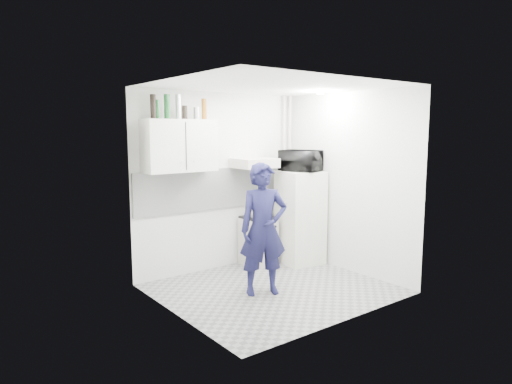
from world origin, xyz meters
TOP-DOWN VIEW (x-y plane):
  - floor at (0.00, 0.00)m, footprint 2.80×2.80m
  - ceiling at (0.00, 0.00)m, footprint 2.80×2.80m
  - wall_back at (0.00, 1.25)m, footprint 2.80×0.00m
  - wall_left at (-1.40, 0.00)m, footprint 0.00×2.60m
  - wall_right at (1.40, 0.00)m, footprint 0.00×2.60m
  - person at (-0.20, -0.04)m, footprint 0.71×0.60m
  - stove at (0.52, 1.00)m, footprint 0.45×0.45m
  - fridge at (1.10, 0.68)m, footprint 0.67×0.67m
  - stove_top at (0.52, 1.00)m, footprint 0.43×0.43m
  - saucepan at (0.48, 0.98)m, footprint 0.18×0.18m
  - microwave at (1.10, 0.68)m, footprint 0.68×0.56m
  - bottle_a at (-1.12, 1.07)m, footprint 0.07×0.07m
  - bottle_b at (-1.06, 1.07)m, footprint 0.06×0.06m
  - bottle_c at (-0.92, 1.07)m, footprint 0.08×0.08m
  - bottle_d at (-0.76, 1.07)m, footprint 0.07×0.07m
  - canister_a at (-0.66, 1.07)m, footprint 0.07×0.07m
  - canister_b at (-0.48, 1.07)m, footprint 0.09×0.09m
  - bottle_e at (-0.36, 1.07)m, footprint 0.07×0.07m
  - upper_cabinet at (-0.75, 1.07)m, footprint 1.00×0.35m
  - range_hood at (0.45, 1.00)m, footprint 0.60×0.50m
  - backsplash at (0.00, 1.24)m, footprint 2.74×0.03m
  - pipe_a at (1.30, 1.17)m, footprint 0.05×0.05m
  - pipe_b at (1.18, 1.17)m, footprint 0.04×0.04m
  - ceiling_spot_fixture at (1.00, 0.20)m, footprint 0.10×0.10m

SIDE VIEW (x-z plane):
  - floor at x=0.00m, z-range 0.00..0.00m
  - stove at x=0.52m, z-range 0.00..0.72m
  - fridge at x=1.10m, z-range 0.00..1.43m
  - stove_top at x=0.52m, z-range 0.72..0.75m
  - saucepan at x=0.48m, z-range 0.75..0.85m
  - person at x=-0.20m, z-range 0.00..1.66m
  - backsplash at x=0.00m, z-range 0.90..1.50m
  - wall_left at x=-1.40m, z-range 0.00..2.60m
  - wall_right at x=1.40m, z-range 0.00..2.60m
  - pipe_a at x=1.30m, z-range 0.00..2.60m
  - pipe_b at x=1.18m, z-range 0.00..2.60m
  - wall_back at x=0.00m, z-range -0.10..2.70m
  - range_hood at x=0.45m, z-range 1.50..1.64m
  - microwave at x=1.10m, z-range 1.43..1.76m
  - upper_cabinet at x=-0.75m, z-range 1.50..2.20m
  - canister_b at x=-0.48m, z-range 2.20..2.37m
  - canister_a at x=-0.66m, z-range 2.20..2.38m
  - bottle_b at x=-1.06m, z-range 2.20..2.44m
  - bottle_e at x=-0.36m, z-range 2.20..2.48m
  - bottle_a at x=-1.12m, z-range 2.20..2.51m
  - bottle_c at x=-0.92m, z-range 2.20..2.52m
  - bottle_d at x=-0.76m, z-range 2.20..2.52m
  - ceiling_spot_fixture at x=1.00m, z-range 2.56..2.58m
  - ceiling at x=0.00m, z-range 2.60..2.60m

